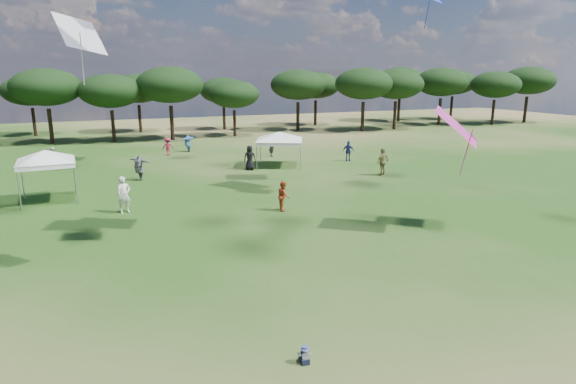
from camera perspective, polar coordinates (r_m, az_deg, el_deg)
tree_line at (r=55.45m, az=-15.26°, el=11.94°), size 108.78×17.63×7.77m
tent_left at (r=29.02m, az=-26.87°, el=4.22°), size 5.75×5.75×3.16m
tent_right at (r=36.27m, az=-1.03°, el=6.95°), size 6.22×6.22×2.90m
toddler at (r=12.31m, az=2.00°, el=-18.80°), size 0.32×0.35×0.47m
festival_crowd at (r=33.70m, az=-15.44°, el=3.11°), size 28.76×22.19×1.90m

